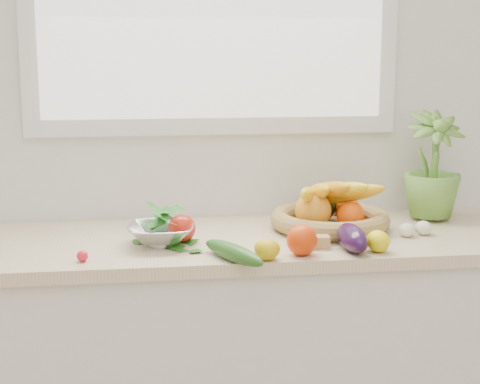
{
  "coord_description": "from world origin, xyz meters",
  "views": [
    {
      "loc": [
        -0.26,
        -0.33,
        1.5
      ],
      "look_at": [
        0.05,
        1.93,
        1.05
      ],
      "focal_mm": 55.0,
      "sensor_mm": 36.0,
      "label": 1
    }
  ],
  "objects": [
    {
      "name": "back_wall",
      "position": [
        0.0,
        2.25,
        1.35
      ],
      "size": [
        4.5,
        0.02,
        2.7
      ],
      "primitive_type": "cube",
      "color": "white",
      "rests_on": "ground"
    },
    {
      "name": "counter_cabinet",
      "position": [
        0.0,
        1.95,
        0.43
      ],
      "size": [
        2.2,
        0.58,
        0.86
      ],
      "primitive_type": "cube",
      "color": "silver",
      "rests_on": "ground"
    },
    {
      "name": "countertop",
      "position": [
        0.0,
        1.95,
        0.88
      ],
      "size": [
        2.24,
        0.62,
        0.04
      ],
      "primitive_type": "cube",
      "color": "beige",
      "rests_on": "counter_cabinet"
    },
    {
      "name": "orange_loose",
      "position": [
        0.2,
        1.7,
        0.95
      ],
      "size": [
        0.11,
        0.11,
        0.09
      ],
      "primitive_type": "sphere",
      "rotation": [
        0.0,
        0.0,
        0.18
      ],
      "color": "red",
      "rests_on": "countertop"
    },
    {
      "name": "lemon_a",
      "position": [
        0.09,
        1.67,
        0.93
      ],
      "size": [
        0.09,
        0.1,
        0.06
      ],
      "primitive_type": "ellipsoid",
      "rotation": [
        0.0,
        0.0,
        0.46
      ],
      "color": "gold",
      "rests_on": "countertop"
    },
    {
      "name": "lemon_b",
      "position": [
        0.1,
        1.67,
        0.93
      ],
      "size": [
        0.1,
        0.1,
        0.06
      ],
      "primitive_type": "ellipsoid",
      "rotation": [
        0.0,
        0.0,
        -0.76
      ],
      "color": "gold",
      "rests_on": "countertop"
    },
    {
      "name": "lemon_c",
      "position": [
        0.44,
        1.71,
        0.93
      ],
      "size": [
        0.08,
        0.1,
        0.07
      ],
      "primitive_type": "ellipsoid",
      "rotation": [
        0.0,
        0.0,
        0.23
      ],
      "color": "yellow",
      "rests_on": "countertop"
    },
    {
      "name": "apple",
      "position": [
        -0.14,
        1.9,
        0.94
      ],
      "size": [
        0.12,
        0.12,
        0.09
      ],
      "primitive_type": "sphere",
      "rotation": [
        0.0,
        0.0,
        0.41
      ],
      "color": "red",
      "rests_on": "countertop"
    },
    {
      "name": "ginger",
      "position": [
        0.24,
        1.78,
        0.92
      ],
      "size": [
        0.12,
        0.06,
        0.04
      ],
      "primitive_type": "cube",
      "rotation": [
        0.0,
        0.0,
        -0.12
      ],
      "color": "tan",
      "rests_on": "countertop"
    },
    {
      "name": "garlic_a",
      "position": [
        0.58,
        1.87,
        0.92
      ],
      "size": [
        0.06,
        0.06,
        0.04
      ],
      "primitive_type": "ellipsoid",
      "rotation": [
        0.0,
        0.0,
        0.09
      ],
      "color": "white",
      "rests_on": "countertop"
    },
    {
      "name": "garlic_b",
      "position": [
        0.29,
        1.92,
        0.92
      ],
      "size": [
        0.06,
        0.06,
        0.04
      ],
      "primitive_type": "ellipsoid",
      "rotation": [
        0.0,
        0.0,
        0.42
      ],
      "color": "white",
      "rests_on": "countertop"
    },
    {
      "name": "garlic_c",
      "position": [
        0.65,
        1.89,
        0.92
      ],
      "size": [
        0.06,
        0.06,
        0.05
      ],
      "primitive_type": "ellipsoid",
      "rotation": [
        0.0,
        0.0,
        0.13
      ],
      "color": "white",
      "rests_on": "countertop"
    },
    {
      "name": "eggplant",
      "position": [
        0.36,
        1.73,
        0.94
      ],
      "size": [
        0.08,
        0.2,
        0.08
      ],
      "primitive_type": "ellipsoid",
      "rotation": [
        0.0,
        0.0,
        0.02
      ],
      "color": "#280E35",
      "rests_on": "countertop"
    },
    {
      "name": "cucumber",
      "position": [
        -0.01,
        1.67,
        0.93
      ],
      "size": [
        0.17,
        0.27,
        0.05
      ],
      "primitive_type": "ellipsoid",
      "rotation": [
        0.0,
        0.0,
        0.48
      ],
      "color": "#1F5418",
      "rests_on": "countertop"
    },
    {
      "name": "radish",
      "position": [
        -0.43,
        1.73,
        0.92
      ],
      "size": [
        0.04,
        0.04,
        0.03
      ],
      "primitive_type": "sphere",
      "rotation": [
        0.0,
        0.0,
        -0.34
      ],
      "color": "red",
      "rests_on": "countertop"
    },
    {
      "name": "potted_herb",
      "position": [
        0.75,
        2.09,
        1.1
      ],
      "size": [
        0.23,
        0.23,
        0.37
      ],
      "primitive_type": "imported",
      "rotation": [
        0.0,
        0.0,
        0.13
      ],
      "color": "#649B38",
      "rests_on": "countertop"
    },
    {
      "name": "fruit_basket",
      "position": [
        0.36,
        2.0,
        0.96
      ],
      "size": [
        0.5,
        0.5,
        0.19
      ],
      "color": "#AA7D4B",
      "rests_on": "countertop"
    },
    {
      "name": "colander_with_spinach",
      "position": [
        -0.2,
        1.87,
        0.96
      ],
      "size": [
        0.22,
        0.22,
        0.11
      ],
      "color": "silver",
      "rests_on": "countertop"
    }
  ]
}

